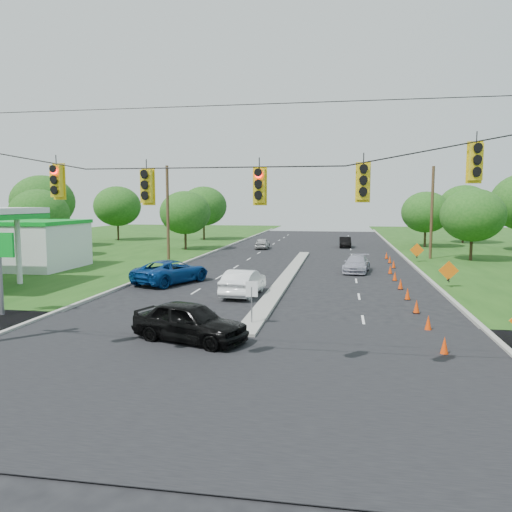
# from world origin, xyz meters

# --- Properties ---
(ground) EXTENTS (160.00, 160.00, 0.00)m
(ground) POSITION_xyz_m (0.00, 0.00, 0.00)
(ground) COLOR black
(ground) RESTS_ON ground
(cross_street) EXTENTS (160.00, 14.00, 0.02)m
(cross_street) POSITION_xyz_m (0.00, 0.00, 0.00)
(cross_street) COLOR black
(cross_street) RESTS_ON ground
(curb_left) EXTENTS (0.25, 110.00, 0.16)m
(curb_left) POSITION_xyz_m (-10.10, 30.00, 0.00)
(curb_left) COLOR gray
(curb_left) RESTS_ON ground
(curb_right) EXTENTS (0.25, 110.00, 0.16)m
(curb_right) POSITION_xyz_m (10.10, 30.00, 0.00)
(curb_right) COLOR gray
(curb_right) RESTS_ON ground
(median) EXTENTS (1.00, 34.00, 0.18)m
(median) POSITION_xyz_m (0.00, 21.00, 0.00)
(median) COLOR gray
(median) RESTS_ON ground
(median_sign) EXTENTS (0.55, 0.06, 2.05)m
(median_sign) POSITION_xyz_m (0.00, 6.00, 1.46)
(median_sign) COLOR gray
(median_sign) RESTS_ON ground
(signal_span) EXTENTS (25.60, 0.32, 9.00)m
(signal_span) POSITION_xyz_m (-0.05, -1.00, 4.97)
(signal_span) COLOR #422D1C
(signal_span) RESTS_ON ground
(utility_pole_far_left) EXTENTS (0.28, 0.28, 9.00)m
(utility_pole_far_left) POSITION_xyz_m (-12.50, 30.00, 4.50)
(utility_pole_far_left) COLOR #422D1C
(utility_pole_far_left) RESTS_ON ground
(utility_pole_far_right) EXTENTS (0.28, 0.28, 9.00)m
(utility_pole_far_right) POSITION_xyz_m (12.50, 35.00, 4.50)
(utility_pole_far_right) COLOR #422D1C
(utility_pole_far_right) RESTS_ON ground
(cone_0) EXTENTS (0.32, 0.32, 0.70)m
(cone_0) POSITION_xyz_m (7.70, 3.00, 0.35)
(cone_0) COLOR #E03B08
(cone_0) RESTS_ON ground
(cone_1) EXTENTS (0.32, 0.32, 0.70)m
(cone_1) POSITION_xyz_m (7.70, 6.50, 0.35)
(cone_1) COLOR #E03B08
(cone_1) RESTS_ON ground
(cone_2) EXTENTS (0.32, 0.32, 0.70)m
(cone_2) POSITION_xyz_m (7.70, 10.00, 0.35)
(cone_2) COLOR #E03B08
(cone_2) RESTS_ON ground
(cone_3) EXTENTS (0.32, 0.32, 0.70)m
(cone_3) POSITION_xyz_m (7.70, 13.50, 0.35)
(cone_3) COLOR #E03B08
(cone_3) RESTS_ON ground
(cone_4) EXTENTS (0.32, 0.32, 0.70)m
(cone_4) POSITION_xyz_m (7.70, 17.00, 0.35)
(cone_4) COLOR #E03B08
(cone_4) RESTS_ON ground
(cone_5) EXTENTS (0.32, 0.32, 0.70)m
(cone_5) POSITION_xyz_m (7.70, 20.50, 0.35)
(cone_5) COLOR #E03B08
(cone_5) RESTS_ON ground
(cone_6) EXTENTS (0.32, 0.32, 0.70)m
(cone_6) POSITION_xyz_m (7.70, 24.00, 0.35)
(cone_6) COLOR #E03B08
(cone_6) RESTS_ON ground
(cone_7) EXTENTS (0.32, 0.32, 0.70)m
(cone_7) POSITION_xyz_m (8.30, 27.50, 0.35)
(cone_7) COLOR #E03B08
(cone_7) RESTS_ON ground
(cone_8) EXTENTS (0.32, 0.32, 0.70)m
(cone_8) POSITION_xyz_m (8.30, 31.00, 0.35)
(cone_8) COLOR #E03B08
(cone_8) RESTS_ON ground
(cone_9) EXTENTS (0.32, 0.32, 0.70)m
(cone_9) POSITION_xyz_m (8.30, 34.50, 0.35)
(cone_9) COLOR #E03B08
(cone_9) RESTS_ON ground
(work_sign_1) EXTENTS (1.27, 0.58, 1.37)m
(work_sign_1) POSITION_xyz_m (10.80, 18.00, 1.09)
(work_sign_1) COLOR black
(work_sign_1) RESTS_ON ground
(work_sign_2) EXTENTS (1.27, 0.58, 1.37)m
(work_sign_2) POSITION_xyz_m (10.80, 32.00, 1.09)
(work_sign_2) COLOR black
(work_sign_2) RESTS_ON ground
(tree_2) EXTENTS (5.88, 5.88, 6.86)m
(tree_2) POSITION_xyz_m (-26.00, 30.00, 4.34)
(tree_2) COLOR black
(tree_2) RESTS_ON ground
(tree_3) EXTENTS (7.56, 7.56, 8.82)m
(tree_3) POSITION_xyz_m (-32.00, 40.00, 5.58)
(tree_3) COLOR black
(tree_3) RESTS_ON ground
(tree_4) EXTENTS (6.72, 6.72, 7.84)m
(tree_4) POSITION_xyz_m (-28.00, 52.00, 4.96)
(tree_4) COLOR black
(tree_4) RESTS_ON ground
(tree_5) EXTENTS (5.88, 5.88, 6.86)m
(tree_5) POSITION_xyz_m (-14.00, 40.00, 4.34)
(tree_5) COLOR black
(tree_5) RESTS_ON ground
(tree_6) EXTENTS (6.72, 6.72, 7.84)m
(tree_6) POSITION_xyz_m (-16.00, 55.00, 4.96)
(tree_6) COLOR black
(tree_6) RESTS_ON ground
(tree_9) EXTENTS (5.88, 5.88, 6.86)m
(tree_9) POSITION_xyz_m (16.00, 34.00, 4.34)
(tree_9) COLOR black
(tree_9) RESTS_ON ground
(tree_11) EXTENTS (6.72, 6.72, 7.84)m
(tree_11) POSITION_xyz_m (20.00, 55.00, 4.96)
(tree_11) COLOR black
(tree_11) RESTS_ON ground
(tree_12) EXTENTS (5.88, 5.88, 6.86)m
(tree_12) POSITION_xyz_m (14.00, 48.00, 4.34)
(tree_12) COLOR black
(tree_12) RESTS_ON ground
(black_sedan) EXTENTS (5.17, 3.34, 1.64)m
(black_sedan) POSITION_xyz_m (-1.99, 3.11, 0.82)
(black_sedan) COLOR black
(black_sedan) RESTS_ON ground
(white_sedan) EXTENTS (2.05, 4.89, 1.57)m
(white_sedan) POSITION_xyz_m (-1.82, 13.25, 0.79)
(white_sedan) COLOR white
(white_sedan) RESTS_ON ground
(blue_pickup) EXTENTS (4.76, 6.45, 1.63)m
(blue_pickup) POSITION_xyz_m (-7.57, 16.80, 0.81)
(blue_pickup) COLOR navy
(blue_pickup) RESTS_ON ground
(silver_car_far) EXTENTS (2.45, 4.77, 1.32)m
(silver_car_far) POSITION_xyz_m (5.13, 24.50, 0.66)
(silver_car_far) COLOR #A4A4B4
(silver_car_far) RESTS_ON ground
(silver_car_oncoming) EXTENTS (1.67, 3.87, 1.30)m
(silver_car_oncoming) POSITION_xyz_m (-5.41, 42.96, 0.65)
(silver_car_oncoming) COLOR #ACACAC
(silver_car_oncoming) RESTS_ON ground
(dark_car_receding) EXTENTS (1.51, 3.99, 1.30)m
(dark_car_receding) POSITION_xyz_m (4.35, 46.55, 0.65)
(dark_car_receding) COLOR black
(dark_car_receding) RESTS_ON ground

